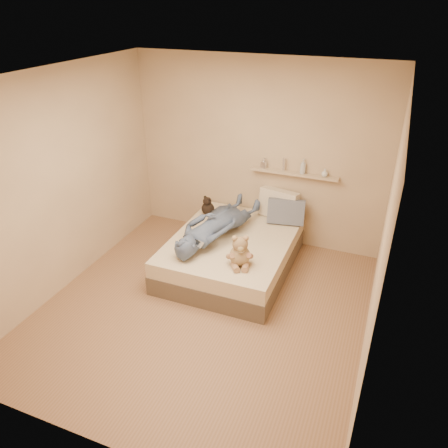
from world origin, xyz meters
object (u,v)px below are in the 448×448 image
at_px(bed, 232,253).
at_px(game_console, 197,243).
at_px(pillow_cream, 279,204).
at_px(person, 216,224).
at_px(wall_shelf, 294,174).
at_px(pillow_grey, 286,212).
at_px(teddy_bear, 240,253).
at_px(dark_plush, 208,207).

bearing_deg(bed, game_console, -116.29).
xyz_separation_m(pillow_cream, person, (-0.59, -0.86, -0.01)).
xyz_separation_m(game_console, wall_shelf, (0.81, 1.43, 0.49)).
bearing_deg(person, wall_shelf, -116.49).
bearing_deg(pillow_cream, game_console, -115.31).
height_order(pillow_grey, wall_shelf, wall_shelf).
bearing_deg(pillow_grey, person, -135.86).
distance_m(pillow_grey, person, 1.03).
height_order(game_console, wall_shelf, wall_shelf).
xyz_separation_m(teddy_bear, pillow_grey, (0.22, 1.25, 0.00)).
xyz_separation_m(pillow_grey, wall_shelf, (0.02, 0.22, 0.48)).
relative_size(game_console, teddy_bear, 0.49).
bearing_deg(pillow_cream, wall_shelf, 25.11).
bearing_deg(wall_shelf, pillow_grey, -95.77).
bearing_deg(dark_plush, person, -56.47).
relative_size(bed, teddy_bear, 4.71).
distance_m(bed, pillow_cream, 1.01).
relative_size(bed, game_console, 9.60).
distance_m(teddy_bear, pillow_grey, 1.26).
xyz_separation_m(game_console, teddy_bear, (0.57, -0.04, 0.00)).
bearing_deg(teddy_bear, pillow_cream, 87.03).
height_order(dark_plush, wall_shelf, wall_shelf).
relative_size(teddy_bear, wall_shelf, 0.34).
distance_m(teddy_bear, dark_plush, 1.40).
relative_size(game_console, person, 0.13).
xyz_separation_m(game_console, pillow_cream, (0.64, 1.35, 0.04)).
height_order(bed, pillow_cream, pillow_cream).
bearing_deg(bed, wall_shelf, 58.82).
xyz_separation_m(game_console, pillow_grey, (0.78, 1.21, 0.01)).
bearing_deg(pillow_grey, teddy_bear, -99.94).
relative_size(game_console, pillow_cream, 0.36).
bearing_deg(pillow_cream, bed, -114.68).
bearing_deg(pillow_grey, bed, -127.42).
bearing_deg(pillow_cream, teddy_bear, -92.97).
xyz_separation_m(bed, wall_shelf, (0.55, 0.91, 0.88)).
distance_m(pillow_cream, person, 1.04).
bearing_deg(person, dark_plush, -43.86).
bearing_deg(bed, person, -173.07).
bearing_deg(wall_shelf, pillow_cream, -154.89).
bearing_deg(pillow_grey, wall_shelf, 84.23).
relative_size(pillow_cream, person, 0.35).
bearing_deg(dark_plush, wall_shelf, 18.91).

